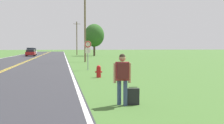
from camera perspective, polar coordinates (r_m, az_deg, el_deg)
hitchhiker_person at (r=9.52m, az=2.13°, el=-2.44°), size 0.60×0.45×1.76m
suitcase at (r=9.77m, az=4.27°, el=-7.00°), size 0.45×0.18×0.62m
fire_hydrant at (r=18.35m, az=-2.72°, el=-1.90°), size 0.45×0.29×0.80m
traffic_sign at (r=24.16m, az=-4.93°, el=2.84°), size 0.60×0.10×2.52m
utility_pole_midground at (r=37.57m, az=-5.51°, el=7.82°), size 1.80×0.24×9.91m
utility_pole_far at (r=70.94m, az=-7.16°, el=4.92°), size 1.80×0.24×8.34m
tree_left_verge at (r=63.71m, az=-3.63°, el=5.41°), size 4.48×4.48×7.20m
car_red_hatchback_approaching at (r=63.15m, az=-16.21°, el=1.85°), size 1.89×3.87×1.46m
car_silver_suv_mid_near at (r=70.89m, az=-15.84°, el=2.08°), size 2.05×4.83×1.74m
car_dark_blue_van_mid_far at (r=76.96m, az=-16.21°, el=2.16°), size 1.79×4.57×1.81m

